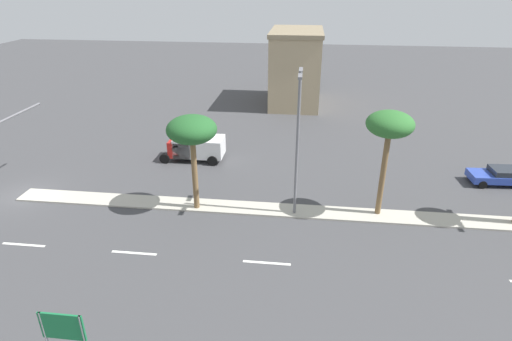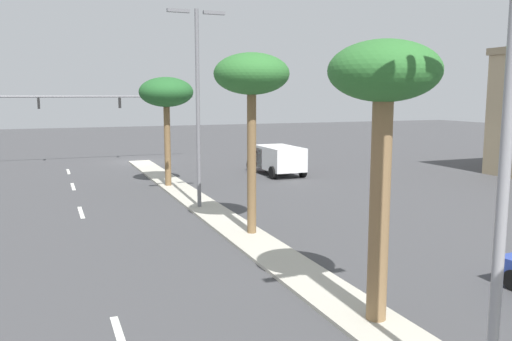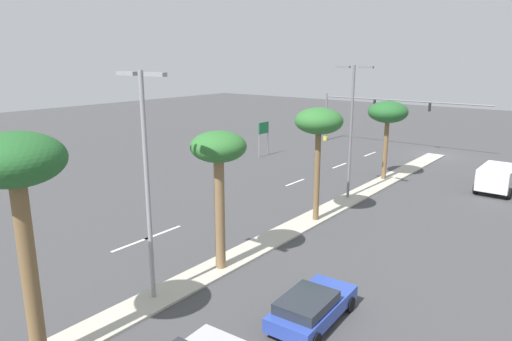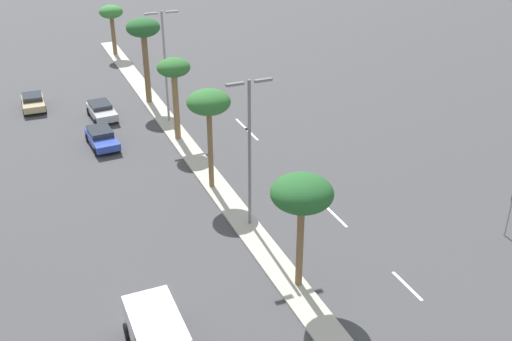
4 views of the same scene
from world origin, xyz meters
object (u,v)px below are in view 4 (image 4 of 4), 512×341
palm_tree_outboard (111,14)px  sedan_silver_rear (102,110)px  sedan_blue_leading (102,137)px  sedan_tan_outboard (33,102)px  palm_tree_far (302,195)px  box_truck (159,338)px  street_lamp_rear (165,59)px  street_lamp_far (249,143)px  palm_tree_leading (174,72)px  palm_tree_inboard (209,104)px  palm_tree_mid (143,32)px

palm_tree_outboard → sedan_silver_rear: 20.38m
sedan_blue_leading → sedan_tan_outboard: bearing=112.7°
palm_tree_far → box_truck: bearing=-164.7°
street_lamp_rear → sedan_blue_leading: (-6.52, -2.73, -5.18)m
palm_tree_outboard → street_lamp_far: street_lamp_far is taller
palm_tree_leading → box_truck: palm_tree_leading is taller
palm_tree_far → box_truck: palm_tree_far is taller
palm_tree_far → palm_tree_inboard: bearing=93.2°
sedan_tan_outboard → sedan_silver_rear: sedan_silver_rear is taller
palm_tree_far → palm_tree_mid: 31.26m
palm_tree_leading → palm_tree_outboard: 26.59m
palm_tree_leading → street_lamp_rear: 4.05m
palm_tree_outboard → sedan_tan_outboard: palm_tree_outboard is taller
street_lamp_rear → sedan_blue_leading: 8.76m
palm_tree_inboard → palm_tree_mid: 18.51m
palm_tree_inboard → sedan_blue_leading: 13.30m
palm_tree_mid → street_lamp_far: size_ratio=0.83×
street_lamp_far → sedan_tan_outboard: 29.58m
palm_tree_far → sedan_silver_rear: 30.09m
street_lamp_far → sedan_silver_rear: (-5.55, 22.16, -5.16)m
palm_tree_inboard → sedan_silver_rear: bearing=106.7°
street_lamp_far → sedan_blue_leading: (-6.64, 16.15, -5.17)m
palm_tree_inboard → palm_tree_far: bearing=-86.8°
palm_tree_outboard → palm_tree_inboard: bearing=-90.3°
palm_tree_outboard → street_lamp_far: bearing=-89.4°
palm_tree_mid → street_lamp_rear: bearing=-85.0°
sedan_tan_outboard → sedan_blue_leading: (4.50, -10.75, 0.00)m
palm_tree_far → sedan_tan_outboard: (-11.23, 33.86, -5.15)m
palm_tree_leading → palm_tree_mid: (-0.12, 9.43, 1.03)m
street_lamp_rear → palm_tree_outboard: bearing=90.8°
street_lamp_rear → sedan_silver_rear: street_lamp_rear is taller
street_lamp_far → sedan_blue_leading: bearing=112.4°
sedan_silver_rear → street_lamp_rear: bearing=-31.1°
palm_tree_inboard → palm_tree_mid: palm_tree_mid is taller
sedan_tan_outboard → palm_tree_inboard: bearing=-63.5°
sedan_silver_rear → palm_tree_inboard: bearing=-73.3°
palm_tree_leading → street_lamp_rear: (0.35, 4.03, -0.06)m
street_lamp_rear → sedan_silver_rear: size_ratio=2.21×
sedan_tan_outboard → sedan_blue_leading: bearing=-67.3°
box_truck → palm_tree_mid: bearing=76.7°
street_lamp_far → sedan_silver_rear: street_lamp_far is taller
sedan_tan_outboard → sedan_blue_leading: size_ratio=0.85×
palm_tree_outboard → sedan_silver_rear: palm_tree_outboard is taller
palm_tree_far → sedan_silver_rear: size_ratio=1.52×
palm_tree_far → palm_tree_leading: size_ratio=0.97×
palm_tree_inboard → palm_tree_outboard: (0.20, 35.65, -1.49)m
street_lamp_rear → palm_tree_inboard: bearing=-92.2°
palm_tree_far → palm_tree_inboard: palm_tree_inboard is taller
palm_tree_far → street_lamp_rear: bearing=90.5°
street_lamp_rear → sedan_silver_rear: bearing=148.9°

